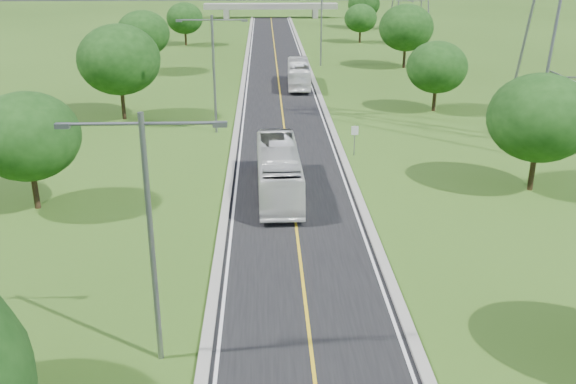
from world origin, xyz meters
The scene contains 20 objects.
ground centered at (0.00, 60.00, 0.00)m, with size 260.00×260.00×0.00m, color #2B4B15.
road centered at (0.00, 66.00, 0.03)m, with size 8.00×150.00×0.06m, color black.
curb_left centered at (-4.25, 66.00, 0.11)m, with size 0.50×150.00×0.22m, color gray.
curb_right centered at (4.25, 66.00, 0.11)m, with size 0.50×150.00×0.22m, color gray.
speed_limit_sign centered at (5.20, 37.98, 1.60)m, with size 0.55×0.09×2.40m.
overpass centered at (0.00, 140.00, 2.41)m, with size 30.00×3.00×3.20m.
streetlight_near_left centered at (-6.00, 12.00, 5.94)m, with size 5.90×0.25×10.00m.
streetlight_mid_left centered at (-6.00, 45.00, 5.94)m, with size 5.90×0.25×10.00m.
streetlight_far_right centered at (6.00, 78.00, 5.94)m, with size 5.90×0.25×10.00m.
tree_lb centered at (-16.00, 28.00, 4.64)m, with size 6.30×6.30×7.33m.
tree_lc centered at (-15.00, 50.00, 5.58)m, with size 7.56×7.56×8.79m.
tree_ld centered at (-17.00, 74.00, 4.95)m, with size 6.72×6.72×7.82m.
tree_le centered at (-14.50, 98.00, 4.33)m, with size 5.88×5.88×6.84m.
tree_rb centered at (16.00, 30.00, 4.95)m, with size 6.72×6.72×7.82m.
tree_rc centered at (15.00, 52.00, 4.33)m, with size 5.88×5.88×6.84m.
tree_rd centered at (17.00, 76.00, 5.27)m, with size 7.14×7.14×8.30m.
tree_re centered at (14.50, 100.00, 4.02)m, with size 5.46×5.46×6.35m.
tree_rf centered at (18.00, 120.00, 4.64)m, with size 6.30×6.30×7.33m.
bus_outbound centered at (2.25, 64.16, 1.50)m, with size 2.42×10.36×2.89m, color white.
bus_inbound centered at (-0.89, 29.83, 1.63)m, with size 2.63×11.25×3.13m, color silver.
Camera 1 is at (-1.76, -9.61, 15.33)m, focal length 40.00 mm.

